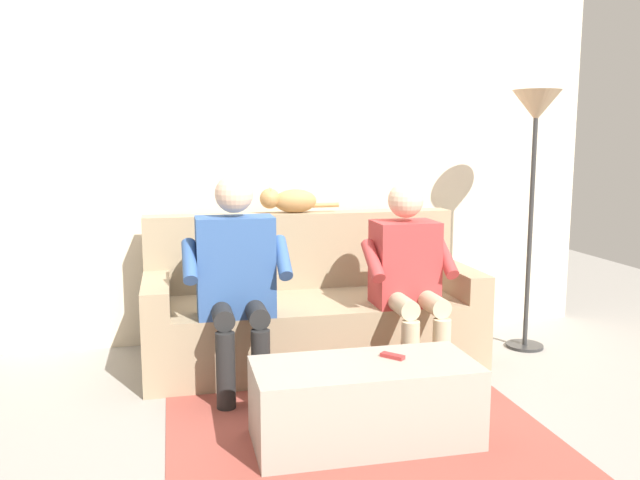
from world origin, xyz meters
name	(u,v)px	position (x,y,z in m)	size (l,w,h in m)	color
ground_plane	(340,404)	(0.00, 0.60, 0.00)	(8.00, 8.00, 0.00)	gray
back_wall	(294,143)	(0.00, -0.67, 1.34)	(4.25, 0.06, 2.69)	beige
couch	(310,311)	(0.00, -0.15, 0.30)	(2.01, 0.83, 0.89)	#9E896B
coffee_table	(365,403)	(0.00, 1.04, 0.19)	(1.01, 0.45, 0.37)	#A89E8E
person_left_seated	(408,269)	(-0.49, 0.24, 0.63)	(0.51, 0.55, 1.12)	#B23838
person_right_seated	(236,272)	(0.49, 0.26, 0.66)	(0.57, 0.49, 1.18)	#335693
cat_on_backrest	(289,200)	(0.08, -0.41, 0.97)	(0.52, 0.15, 0.17)	#B7844C
remote_red	(393,356)	(-0.15, 0.99, 0.38)	(0.11, 0.04, 0.02)	#B73333
floor_rug	(355,427)	(0.00, 0.89, 0.00)	(1.78, 1.45, 0.01)	#9E473D
floor_lamp	(535,129)	(-1.43, -0.04, 1.43)	(0.30, 0.30, 1.67)	#2D2D2D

